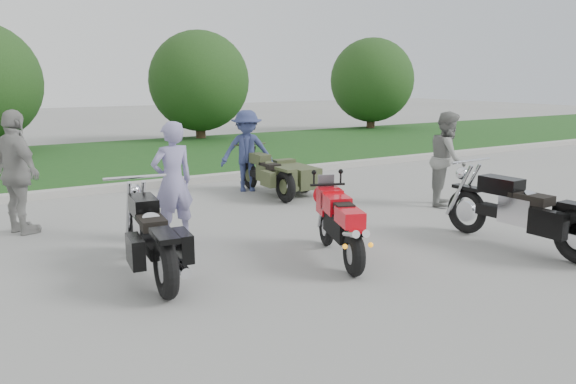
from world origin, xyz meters
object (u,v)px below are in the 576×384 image
cruiser_right (526,215)px  person_back (17,173)px  cruiser_left (152,240)px  sportbike_red (340,223)px  cruiser_sidecar (285,176)px  person_stripe (173,182)px  person_grey (448,159)px  person_denim (247,151)px

cruiser_right → person_back: bearing=139.4°
cruiser_left → sportbike_red: bearing=-9.8°
cruiser_sidecar → person_stripe: person_stripe is taller
sportbike_red → person_grey: size_ratio=1.00×
sportbike_red → person_grey: (3.67, 1.63, 0.37)m
cruiser_right → person_back: 7.48m
person_grey → person_back: person_back is taller
cruiser_left → person_grey: person_grey is taller
cruiser_right → person_grey: size_ratio=1.43×
person_grey → person_denim: (-2.63, 3.07, -0.03)m
person_denim → cruiser_right: bearing=-52.8°
sportbike_red → person_stripe: size_ratio=1.00×
cruiser_left → person_denim: size_ratio=1.40×
sportbike_red → person_denim: bearing=97.2°
sportbike_red → person_back: (-3.43, 3.58, 0.45)m
cruiser_left → person_grey: 6.06m
person_stripe → sportbike_red: bearing=120.8°
cruiser_sidecar → person_back: (-4.96, -0.40, 0.57)m
cruiser_right → person_grey: bearing=62.5°
cruiser_left → person_stripe: size_ratio=1.35×
person_grey → cruiser_left: bearing=147.3°
sportbike_red → person_back: bearing=153.4°
person_denim → person_grey: bearing=-26.9°
sportbike_red → person_denim: person_denim is taller
cruiser_right → person_denim: (-1.48, 5.63, 0.36)m
cruiser_left → person_denim: (3.33, 4.03, 0.38)m
person_stripe → person_back: 2.46m
sportbike_red → person_stripe: (-1.54, 2.01, 0.37)m
cruiser_left → cruiser_right: cruiser_right is taller
person_stripe → person_grey: bearing=169.1°
cruiser_right → person_back: (-5.94, 4.52, 0.46)m
cruiser_sidecar → person_grey: size_ratio=1.22×
cruiser_right → sportbike_red: bearing=156.3°
sportbike_red → cruiser_sidecar: size_ratio=0.82×
person_denim → cruiser_left: bearing=-107.2°
cruiser_left → person_back: 3.17m
cruiser_left → person_back: size_ratio=1.25×
person_grey → person_denim: size_ratio=1.03×
person_grey → person_denim: person_grey is taller
cruiser_sidecar → person_stripe: bearing=-146.6°
cruiser_left → cruiser_sidecar: size_ratio=1.11×
cruiser_left → person_grey: (5.97, 0.97, 0.41)m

